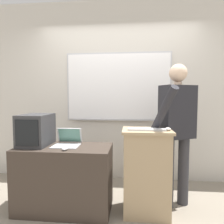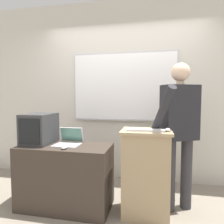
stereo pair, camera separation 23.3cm
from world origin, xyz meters
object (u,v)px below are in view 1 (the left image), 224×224
object	(u,v)px
computer_mouse_by_keyboard	(168,129)
person_presenter	(177,125)
laptop	(68,140)
computer_mouse_by_laptop	(65,149)
lectern_podium	(146,171)
side_desk	(65,178)
wireless_keyboard	(147,129)
crt_monitor	(36,130)

from	to	relation	value
computer_mouse_by_keyboard	person_presenter	bearing A→B (deg)	57.37
laptop	computer_mouse_by_laptop	bearing A→B (deg)	-79.04
lectern_podium	side_desk	distance (m)	0.96
side_desk	lectern_podium	bearing A→B (deg)	1.30
computer_mouse_by_laptop	computer_mouse_by_keyboard	bearing A→B (deg)	7.32
wireless_keyboard	crt_monitor	xyz separation A→B (m)	(-1.30, 0.06, -0.04)
side_desk	laptop	world-z (taller)	laptop
computer_mouse_by_keyboard	computer_mouse_by_laptop	bearing A→B (deg)	-172.68
lectern_podium	side_desk	world-z (taller)	lectern_podium
laptop	wireless_keyboard	xyz separation A→B (m)	(0.93, -0.11, 0.16)
side_desk	laptop	bearing A→B (deg)	75.23
person_presenter	computer_mouse_by_laptop	world-z (taller)	person_presenter
side_desk	crt_monitor	world-z (taller)	crt_monitor
crt_monitor	computer_mouse_by_keyboard	bearing A→B (deg)	-1.89
lectern_podium	laptop	distance (m)	0.99
wireless_keyboard	crt_monitor	size ratio (longest dim) A/B	0.94
computer_mouse_by_keyboard	crt_monitor	size ratio (longest dim) A/B	0.23
side_desk	computer_mouse_by_laptop	distance (m)	0.43
computer_mouse_by_keyboard	crt_monitor	xyz separation A→B (m)	(-1.53, 0.05, -0.04)
crt_monitor	laptop	bearing A→B (deg)	6.99
side_desk	person_presenter	bearing A→B (deg)	8.95
wireless_keyboard	computer_mouse_by_keyboard	world-z (taller)	computer_mouse_by_keyboard
wireless_keyboard	computer_mouse_by_keyboard	bearing A→B (deg)	3.20
laptop	crt_monitor	xyz separation A→B (m)	(-0.37, -0.05, 0.13)
person_presenter	laptop	size ratio (longest dim) A/B	5.63
laptop	lectern_podium	bearing A→B (deg)	-3.36
lectern_podium	crt_monitor	world-z (taller)	crt_monitor
computer_mouse_by_laptop	crt_monitor	bearing A→B (deg)	155.30
wireless_keyboard	laptop	bearing A→B (deg)	173.28
laptop	crt_monitor	bearing A→B (deg)	-173.01
computer_mouse_by_laptop	computer_mouse_by_keyboard	distance (m)	1.14
side_desk	laptop	xyz separation A→B (m)	(0.02, 0.08, 0.43)
lectern_podium	computer_mouse_by_laptop	world-z (taller)	lectern_podium
laptop	computer_mouse_by_laptop	xyz separation A→B (m)	(0.05, -0.24, -0.04)
lectern_podium	laptop	size ratio (longest dim) A/B	3.17
side_desk	person_presenter	world-z (taller)	person_presenter
side_desk	wireless_keyboard	bearing A→B (deg)	-1.98
computer_mouse_by_keyboard	wireless_keyboard	bearing A→B (deg)	-176.80
laptop	wireless_keyboard	size ratio (longest dim) A/B	0.75
lectern_podium	crt_monitor	size ratio (longest dim) A/B	2.24
person_presenter	crt_monitor	world-z (taller)	person_presenter
computer_mouse_by_laptop	crt_monitor	size ratio (longest dim) A/B	0.23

